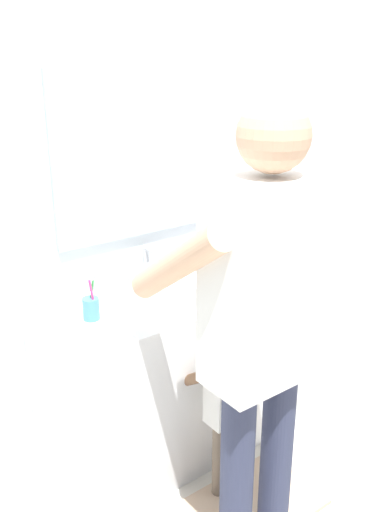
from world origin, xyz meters
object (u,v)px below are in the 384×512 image
at_px(toothbrush_cup, 91,307).
at_px(soap_bottle, 222,262).
at_px(child_toddler, 228,395).
at_px(adult_parent, 261,311).

xyz_separation_m(toothbrush_cup, soap_bottle, (0.75, 0.05, 0.01)).
relative_size(soap_bottle, child_toddler, 0.19).
xyz_separation_m(soap_bottle, adult_parent, (-0.46, -0.76, 0.16)).
bearing_deg(soap_bottle, child_toddler, -126.73).
xyz_separation_m(child_toddler, adult_parent, (-0.13, -0.30, 0.55)).
relative_size(child_toddler, adult_parent, 0.48).
height_order(soap_bottle, child_toddler, soap_bottle).
height_order(toothbrush_cup, child_toddler, toothbrush_cup).
bearing_deg(child_toddler, soap_bottle, 53.27).
relative_size(soap_bottle, adult_parent, 0.09).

